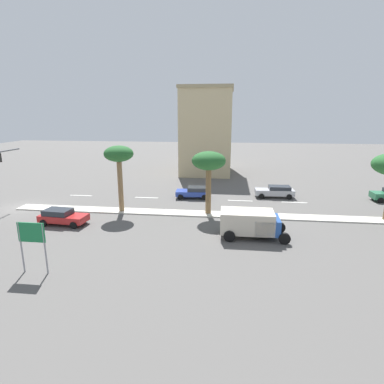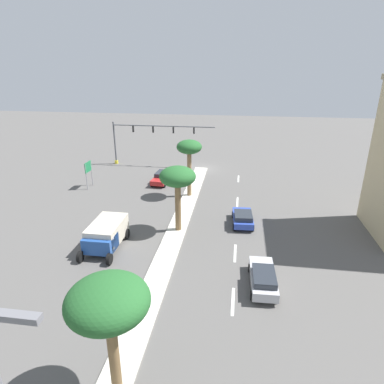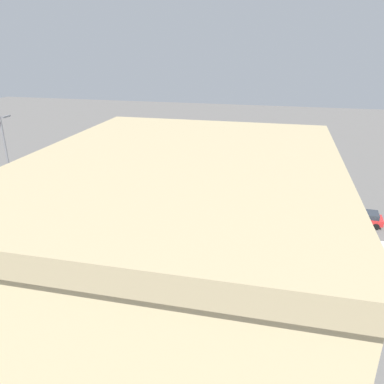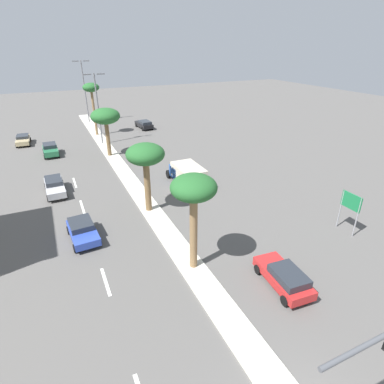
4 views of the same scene
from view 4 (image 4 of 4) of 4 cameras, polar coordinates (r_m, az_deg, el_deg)
ground_plane at (r=33.13m, az=-10.28°, el=0.67°), size 160.00×160.00×0.00m
median_curb at (r=39.60m, az=-13.10°, el=4.72°), size 1.80×64.63×0.12m
lane_stripe_leading at (r=21.42m, az=-15.44°, el=-15.43°), size 0.20×2.80×0.01m
lane_stripe_rear at (r=30.70m, az=-19.35°, el=-2.54°), size 0.20×2.80×0.01m
lane_stripe_front at (r=36.21m, az=-20.57°, el=1.61°), size 0.20×2.80×0.01m
directional_road_sign at (r=27.12m, az=26.89°, el=-2.07°), size 0.10×1.74×3.33m
palm_tree_mid at (r=18.77m, az=0.30°, el=0.01°), size 2.87×2.87×6.60m
palm_tree_outboard at (r=26.51m, az=-8.47°, el=6.44°), size 3.27×3.27×6.14m
palm_tree_front at (r=42.19m, az=-15.49°, el=13.02°), size 3.67×3.67×6.18m
palm_tree_right at (r=52.87m, az=-17.86°, el=17.24°), size 2.49×2.49×8.05m
street_lamp_near at (r=47.85m, az=-16.81°, el=15.13°), size 2.90×0.24×9.83m
street_lamp_mid at (r=62.78m, az=-19.00°, el=17.59°), size 2.90×0.24×10.78m
sedan_silver_near at (r=34.18m, az=-23.73°, el=1.00°), size 1.96×4.57×1.40m
sedan_black_front at (r=56.78m, az=-8.70°, el=12.12°), size 2.20×4.69×1.38m
sedan_green_outboard at (r=46.28m, az=-24.38°, el=7.07°), size 1.97×3.94×1.48m
sedan_red_trailing at (r=20.69m, az=16.46°, el=-14.61°), size 2.17×4.33×1.39m
sedan_blue_leading at (r=25.58m, az=-19.31°, el=-6.62°), size 2.19×4.06×1.34m
sedan_tan_far at (r=53.25m, az=-28.41°, el=8.40°), size 2.01×4.17×1.29m
box_truck at (r=33.14m, az=-0.93°, el=3.41°), size 2.69×5.39×2.17m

